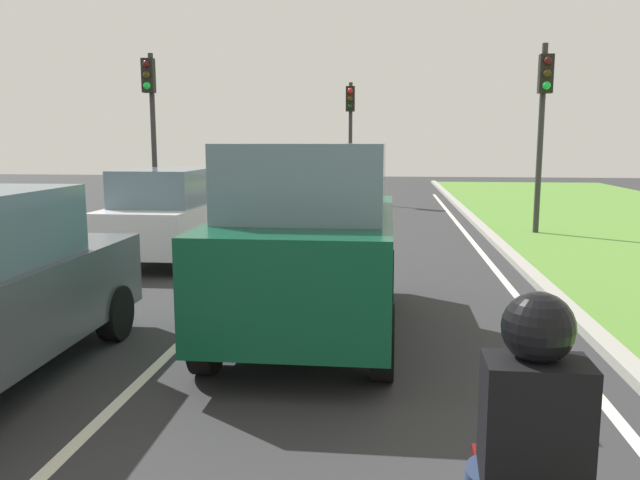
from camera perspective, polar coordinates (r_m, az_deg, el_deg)
ground_plane at (r=12.28m, az=-1.65°, el=-1.93°), size 60.00×60.00×0.00m
lane_line_center at (r=12.39m, az=-4.86°, el=-1.84°), size 0.12×32.00×0.01m
lane_line_right_edge at (r=12.32m, az=15.19°, el=-2.19°), size 0.12×32.00×0.01m
curb_right at (r=12.39m, az=17.48°, el=-1.95°), size 0.24×48.00×0.12m
car_suv_ahead at (r=7.56m, az=-0.71°, el=0.23°), size 1.98×4.51×2.28m
car_hatchback_far at (r=12.63m, az=-13.52°, el=2.18°), size 1.77×3.72×1.78m
rider_person at (r=2.72m, az=18.60°, el=-15.80°), size 0.50×0.40×1.16m
traffic_light_near_right at (r=16.37m, az=19.46°, el=11.20°), size 0.32×0.50×4.61m
traffic_light_overhead_left at (r=18.15m, az=-14.99°, el=11.41°), size 0.32×0.50×4.65m
traffic_light_far_median at (r=23.68m, az=2.75°, el=10.69°), size 0.32×0.50×4.43m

